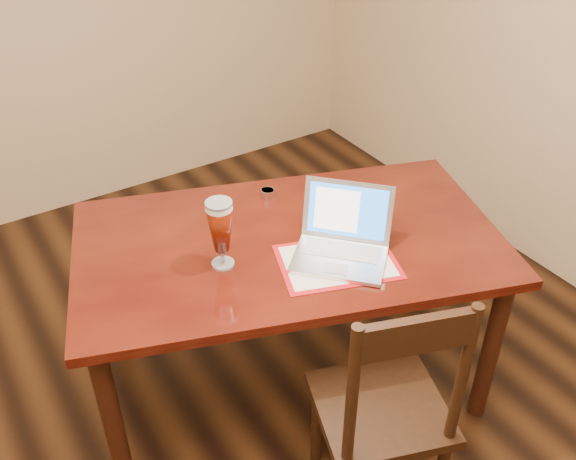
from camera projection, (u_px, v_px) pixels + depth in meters
room_shell at (206, 78)px, 1.63m from camera, size 4.51×5.01×2.71m
dining_table at (289, 257)px, 2.71m from camera, size 1.98×1.51×1.11m
dining_chair at (385, 410)px, 2.32m from camera, size 0.59×0.57×1.10m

